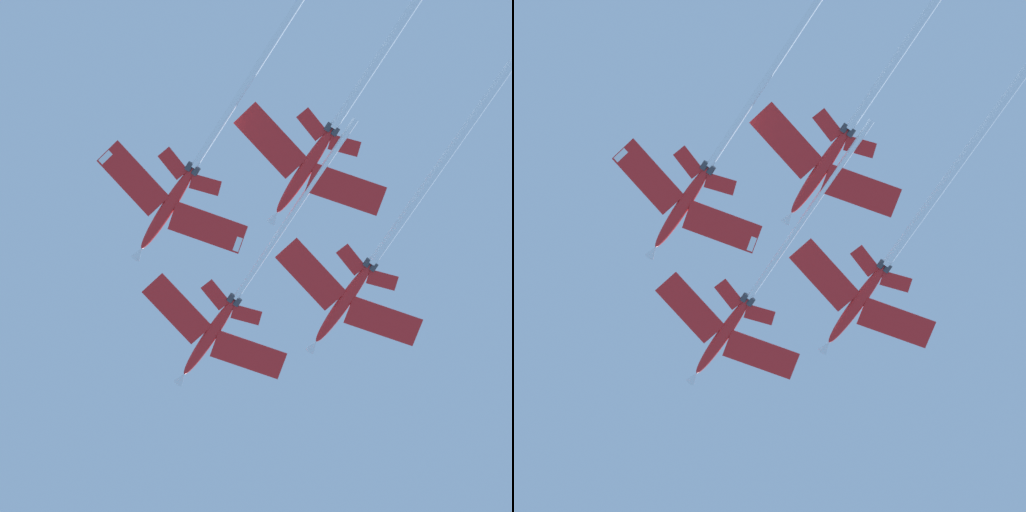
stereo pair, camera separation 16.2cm
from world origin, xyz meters
The scene contains 4 objects.
jet_lead centered at (-25.81, 2.46, 107.72)m, with size 19.55×38.17×7.19m.
jet_left_wing centered at (-9.96, 11.32, 104.80)m, with size 19.72×42.31×8.57m.
jet_right_wing centered at (-31.74, 23.00, 105.48)m, with size 20.71×44.23×7.93m.
jet_slot centered at (-17.15, 26.88, 104.08)m, with size 19.54×37.49×7.13m.
Camera 1 is at (-14.13, 17.10, 1.59)m, focal length 61.21 mm.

